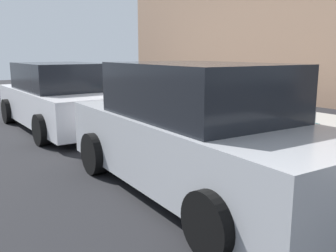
% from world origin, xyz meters
% --- Properties ---
extents(ground_plane, '(40.00, 40.00, 0.00)m').
position_xyz_m(ground_plane, '(0.00, 0.00, 0.00)').
color(ground_plane, black).
extents(sidewalk_curb, '(18.00, 5.00, 0.14)m').
position_xyz_m(sidewalk_curb, '(0.00, -2.50, 0.07)').
color(sidewalk_curb, '#9E9B93').
rests_on(sidewalk_curb, ground_plane).
extents(suitcase_teal_0, '(0.49, 0.23, 0.81)m').
position_xyz_m(suitcase_teal_0, '(-3.70, -0.57, 0.43)').
color(suitcase_teal_0, '#0F606B').
rests_on(suitcase_teal_0, sidewalk_curb).
extents(suitcase_olive_1, '(0.37, 0.21, 0.90)m').
position_xyz_m(suitcase_olive_1, '(-3.20, -0.68, 0.47)').
color(suitcase_olive_1, '#59601E').
rests_on(suitcase_olive_1, sidewalk_curb).
extents(suitcase_silver_2, '(0.37, 0.25, 0.58)m').
position_xyz_m(suitcase_silver_2, '(-2.75, -0.68, 0.40)').
color(suitcase_silver_2, '#9EA0A8').
rests_on(suitcase_silver_2, sidewalk_curb).
extents(suitcase_maroon_3, '(0.40, 0.25, 0.83)m').
position_xyz_m(suitcase_maroon_3, '(-2.29, -0.68, 0.44)').
color(suitcase_maroon_3, maroon).
rests_on(suitcase_maroon_3, sidewalk_curb).
extents(suitcase_navy_4, '(0.49, 0.28, 0.86)m').
position_xyz_m(suitcase_navy_4, '(-1.77, -0.59, 0.47)').
color(suitcase_navy_4, navy).
rests_on(suitcase_navy_4, sidewalk_curb).
extents(suitcase_red_5, '(0.42, 0.21, 0.68)m').
position_xyz_m(suitcase_red_5, '(-1.24, -0.55, 0.45)').
color(suitcase_red_5, red).
rests_on(suitcase_red_5, sidewalk_curb).
extents(suitcase_black_6, '(0.46, 0.28, 1.10)m').
position_xyz_m(suitcase_black_6, '(-0.72, -0.61, 0.53)').
color(suitcase_black_6, black).
rests_on(suitcase_black_6, sidewalk_curb).
extents(suitcase_teal_7, '(0.37, 0.22, 0.90)m').
position_xyz_m(suitcase_teal_7, '(-0.24, -0.62, 0.46)').
color(suitcase_teal_7, '#0F606B').
rests_on(suitcase_teal_7, sidewalk_curb).
extents(fire_hydrant, '(0.39, 0.21, 0.72)m').
position_xyz_m(fire_hydrant, '(0.44, -0.62, 0.52)').
color(fire_hydrant, red).
rests_on(fire_hydrant, sidewalk_curb).
extents(bollard_post, '(0.11, 0.11, 0.75)m').
position_xyz_m(bollard_post, '(0.99, -0.47, 0.51)').
color(bollard_post, brown).
rests_on(bollard_post, sidewalk_curb).
extents(parked_car_silver_0, '(4.64, 2.18, 1.71)m').
position_xyz_m(parked_car_silver_0, '(-3.61, 1.64, 0.80)').
color(parked_car_silver_0, '#B2B5BA').
rests_on(parked_car_silver_0, ground_plane).
extents(parked_car_white_1, '(4.78, 2.08, 1.60)m').
position_xyz_m(parked_car_white_1, '(1.60, 1.64, 0.75)').
color(parked_car_white_1, silver).
rests_on(parked_car_white_1, ground_plane).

